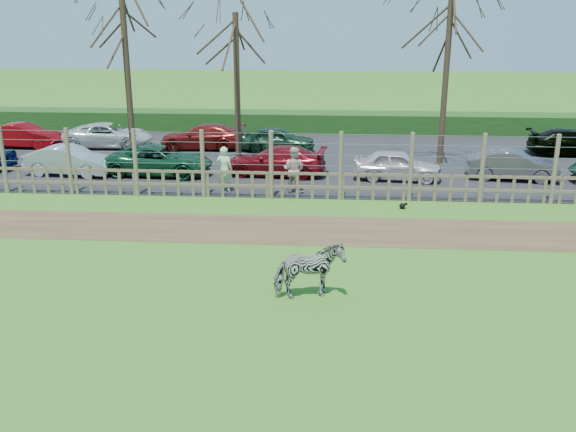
# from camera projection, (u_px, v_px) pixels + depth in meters

# --- Properties ---
(ground) EXTENTS (120.00, 120.00, 0.00)m
(ground) POSITION_uv_depth(u_px,v_px,m) (241.00, 288.00, 15.93)
(ground) COLOR #5D9842
(ground) RESTS_ON ground
(dirt_strip) EXTENTS (34.00, 2.80, 0.01)m
(dirt_strip) POSITION_uv_depth(u_px,v_px,m) (261.00, 229.00, 20.20)
(dirt_strip) COLOR brown
(dirt_strip) RESTS_ON ground
(asphalt) EXTENTS (44.00, 13.00, 0.04)m
(asphalt) POSITION_uv_depth(u_px,v_px,m) (285.00, 159.00, 29.69)
(asphalt) COLOR #232326
(asphalt) RESTS_ON ground
(hedge) EXTENTS (46.00, 2.00, 1.10)m
(hedge) POSITION_uv_depth(u_px,v_px,m) (294.00, 122.00, 36.17)
(hedge) COLOR #1E4716
(hedge) RESTS_ON ground
(fence) EXTENTS (30.16, 0.16, 2.50)m
(fence) POSITION_uv_depth(u_px,v_px,m) (271.00, 177.00, 23.28)
(fence) COLOR brown
(fence) RESTS_ON ground
(tree_left) EXTENTS (4.80, 4.80, 7.88)m
(tree_left) POSITION_uv_depth(u_px,v_px,m) (124.00, 34.00, 26.51)
(tree_left) COLOR #3D2B1E
(tree_left) RESTS_ON ground
(tree_mid) EXTENTS (4.80, 4.80, 6.83)m
(tree_mid) POSITION_uv_depth(u_px,v_px,m) (236.00, 52.00, 27.39)
(tree_mid) COLOR #3D2B1E
(tree_mid) RESTS_ON ground
(tree_right) EXTENTS (4.80, 4.80, 7.35)m
(tree_right) POSITION_uv_depth(u_px,v_px,m) (448.00, 43.00, 27.14)
(tree_right) COLOR #3D2B1E
(tree_right) RESTS_ON ground
(zebra) EXTENTS (1.79, 1.23, 1.39)m
(zebra) POSITION_uv_depth(u_px,v_px,m) (309.00, 271.00, 15.18)
(zebra) COLOR gray
(zebra) RESTS_ON ground
(visitor_a) EXTENTS (0.71, 0.54, 1.72)m
(visitor_a) POSITION_uv_depth(u_px,v_px,m) (224.00, 169.00, 23.99)
(visitor_a) COLOR #BFE9A9
(visitor_a) RESTS_ON asphalt
(visitor_b) EXTENTS (1.01, 0.90, 1.72)m
(visitor_b) POSITION_uv_depth(u_px,v_px,m) (294.00, 170.00, 23.90)
(visitor_b) COLOR beige
(visitor_b) RESTS_ON asphalt
(crow) EXTENTS (0.28, 0.21, 0.23)m
(crow) POSITION_uv_depth(u_px,v_px,m) (403.00, 206.00, 22.22)
(crow) COLOR black
(crow) RESTS_ON ground
(car_1) EXTENTS (3.76, 1.67, 1.20)m
(car_1) POSITION_uv_depth(u_px,v_px,m) (70.00, 160.00, 26.54)
(car_1) COLOR #B1C6CA
(car_1) RESTS_ON asphalt
(car_2) EXTENTS (4.42, 2.23, 1.20)m
(car_2) POSITION_uv_depth(u_px,v_px,m) (160.00, 160.00, 26.58)
(car_2) COLOR #154C2C
(car_2) RESTS_ON asphalt
(car_3) EXTENTS (4.26, 2.03, 1.20)m
(car_3) POSITION_uv_depth(u_px,v_px,m) (276.00, 161.00, 26.49)
(car_3) COLOR maroon
(car_3) RESTS_ON asphalt
(car_4) EXTENTS (3.64, 1.74, 1.20)m
(car_4) POSITION_uv_depth(u_px,v_px,m) (398.00, 165.00, 25.77)
(car_4) COLOR silver
(car_4) RESTS_ON asphalt
(car_5) EXTENTS (3.78, 1.76, 1.20)m
(car_5) POSITION_uv_depth(u_px,v_px,m) (513.00, 165.00, 25.79)
(car_5) COLOR #5D5159
(car_5) RESTS_ON asphalt
(car_7) EXTENTS (3.71, 1.50, 1.20)m
(car_7) POSITION_uv_depth(u_px,v_px,m) (24.00, 136.00, 31.78)
(car_7) COLOR #97090E
(car_7) RESTS_ON asphalt
(car_8) EXTENTS (4.42, 2.22, 1.20)m
(car_8) POSITION_uv_depth(u_px,v_px,m) (109.00, 135.00, 31.88)
(car_8) COLOR silver
(car_8) RESTS_ON asphalt
(car_9) EXTENTS (4.15, 1.72, 1.20)m
(car_9) POSITION_uv_depth(u_px,v_px,m) (202.00, 137.00, 31.51)
(car_9) COLOR maroon
(car_9) RESTS_ON asphalt
(car_10) EXTENTS (3.66, 1.80, 1.20)m
(car_10) POSITION_uv_depth(u_px,v_px,m) (278.00, 139.00, 30.88)
(car_10) COLOR #20422B
(car_10) RESTS_ON asphalt
(car_13) EXTENTS (4.20, 1.84, 1.20)m
(car_13) POSITION_uv_depth(u_px,v_px,m) (574.00, 143.00, 30.12)
(car_13) COLOR black
(car_13) RESTS_ON asphalt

